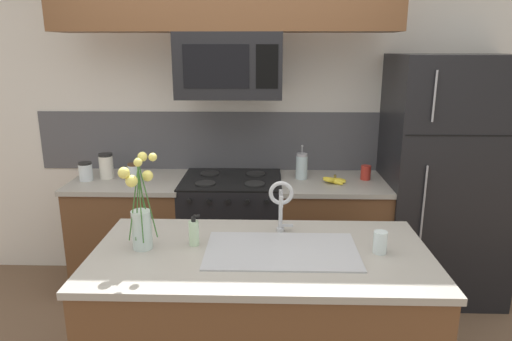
% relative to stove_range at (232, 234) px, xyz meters
% --- Properties ---
extents(rear_partition, '(5.20, 0.10, 2.60)m').
position_rel_stove_range_xyz_m(rear_partition, '(0.30, 0.38, 0.84)').
color(rear_partition, silver).
rests_on(rear_partition, ground).
extents(splash_band, '(3.22, 0.01, 0.48)m').
position_rel_stove_range_xyz_m(splash_band, '(-0.00, 0.32, 0.69)').
color(splash_band, '#4C4C51').
rests_on(splash_band, rear_partition).
extents(back_counter_left, '(0.86, 0.65, 0.91)m').
position_rel_stove_range_xyz_m(back_counter_left, '(-0.80, 0.00, -0.01)').
color(back_counter_left, brown).
rests_on(back_counter_left, ground).
extents(back_counter_right, '(0.82, 0.65, 0.91)m').
position_rel_stove_range_xyz_m(back_counter_right, '(0.78, 0.00, -0.01)').
color(back_counter_right, brown).
rests_on(back_counter_right, ground).
extents(stove_range, '(0.76, 0.64, 0.93)m').
position_rel_stove_range_xyz_m(stove_range, '(0.00, 0.00, 0.00)').
color(stove_range, black).
rests_on(stove_range, ground).
extents(microwave, '(0.74, 0.40, 0.45)m').
position_rel_stove_range_xyz_m(microwave, '(0.00, -0.02, 1.31)').
color(microwave, black).
extents(refrigerator, '(0.89, 0.74, 1.85)m').
position_rel_stove_range_xyz_m(refrigerator, '(1.62, 0.02, 0.46)').
color(refrigerator, black).
rests_on(refrigerator, ground).
extents(storage_jar_tall, '(0.10, 0.10, 0.14)m').
position_rel_stove_range_xyz_m(storage_jar_tall, '(-1.11, -0.03, 0.52)').
color(storage_jar_tall, silver).
rests_on(storage_jar_tall, back_counter_left).
extents(storage_jar_medium, '(0.11, 0.11, 0.20)m').
position_rel_stove_range_xyz_m(storage_jar_medium, '(-0.97, 0.04, 0.55)').
color(storage_jar_medium, silver).
rests_on(storage_jar_medium, back_counter_left).
extents(storage_jar_short, '(0.09, 0.09, 0.13)m').
position_rel_stove_range_xyz_m(storage_jar_short, '(-0.74, -0.03, 0.51)').
color(storage_jar_short, silver).
rests_on(storage_jar_short, back_counter_left).
extents(banana_bunch, '(0.19, 0.16, 0.08)m').
position_rel_stove_range_xyz_m(banana_bunch, '(0.78, -0.06, 0.47)').
color(banana_bunch, yellow).
rests_on(banana_bunch, back_counter_right).
extents(french_press, '(0.09, 0.09, 0.27)m').
position_rel_stove_range_xyz_m(french_press, '(0.54, 0.06, 0.55)').
color(french_press, silver).
rests_on(french_press, back_counter_right).
extents(coffee_tin, '(0.08, 0.08, 0.11)m').
position_rel_stove_range_xyz_m(coffee_tin, '(1.03, 0.05, 0.50)').
color(coffee_tin, '#B22D23').
rests_on(coffee_tin, back_counter_right).
extents(island_counter, '(1.69, 0.85, 0.91)m').
position_rel_stove_range_xyz_m(island_counter, '(0.25, -1.25, -0.01)').
color(island_counter, brown).
rests_on(island_counter, ground).
extents(kitchen_sink, '(0.76, 0.44, 0.16)m').
position_rel_stove_range_xyz_m(kitchen_sink, '(0.35, -1.25, 0.38)').
color(kitchen_sink, '#ADAFB5').
rests_on(kitchen_sink, island_counter).
extents(sink_faucet, '(0.14, 0.14, 0.31)m').
position_rel_stove_range_xyz_m(sink_faucet, '(0.35, -1.03, 0.65)').
color(sink_faucet, '#B7BABF').
rests_on(sink_faucet, island_counter).
extents(dish_soap_bottle, '(0.06, 0.05, 0.16)m').
position_rel_stove_range_xyz_m(dish_soap_bottle, '(-0.10, -1.19, 0.52)').
color(dish_soap_bottle, beige).
rests_on(dish_soap_bottle, island_counter).
extents(drinking_glass, '(0.07, 0.07, 0.11)m').
position_rel_stove_range_xyz_m(drinking_glass, '(0.84, -1.25, 0.50)').
color(drinking_glass, silver).
rests_on(drinking_glass, island_counter).
extents(flower_vase, '(0.18, 0.20, 0.50)m').
position_rel_stove_range_xyz_m(flower_vase, '(-0.35, -1.23, 0.61)').
color(flower_vase, silver).
rests_on(flower_vase, island_counter).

